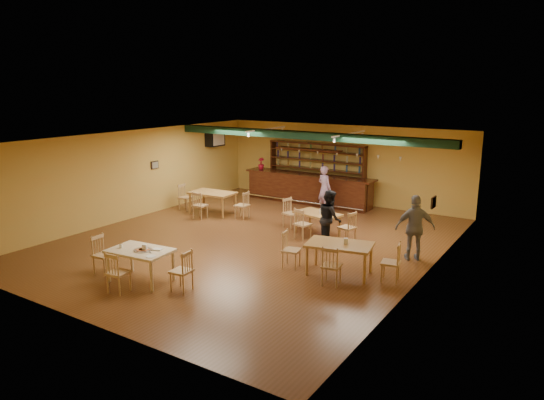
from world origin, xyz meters
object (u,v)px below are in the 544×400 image
Objects in this scene: near_table at (141,265)px; bar_counter at (308,189)px; patron_right_a at (330,218)px; dining_table_b at (317,224)px; dining_table_d at (339,259)px; patron_bar at (324,189)px; dining_table_a at (213,203)px.

bar_counter is at bearing 88.18° from near_table.
bar_counter is at bearing -3.33° from patron_right_a.
dining_table_b is at bearing 67.59° from near_table.
dining_table_d is at bearing -39.63° from dining_table_b.
patron_bar reaches higher than dining_table_b.
near_table is at bearing 113.72° from patron_right_a.
patron_bar is 1.03× the size of patron_right_a.
patron_bar reaches higher than patron_right_a.
near_table is (0.56, -9.10, -0.18)m from bar_counter.
dining_table_a is 0.95× the size of patron_bar.
dining_table_a is at bearing 108.82° from near_table.
bar_counter is 5.33m from patron_right_a.
bar_counter is 3.19× the size of patron_bar.
patron_right_a is at bearing -31.36° from dining_table_b.
dining_table_b is 3.30m from dining_table_d.
patron_right_a is (2.50, 4.75, 0.42)m from near_table.
bar_counter is 9.12m from near_table.
patron_bar is at bearing -9.47° from patron_right_a.
bar_counter reaches higher than dining_table_b.
patron_right_a reaches higher than dining_table_a.
dining_table_a is 6.91m from dining_table_d.
patron_bar is (-3.13, 5.37, 0.44)m from dining_table_d.
bar_counter is at bearing 55.70° from dining_table_a.
dining_table_a is 0.97× the size of patron_right_a.
dining_table_d reaches higher than dining_table_b.
bar_counter is 1.41m from patron_bar.
dining_table_b is (2.27, -3.55, -0.22)m from bar_counter.
patron_bar is at bearing 109.08° from dining_table_d.
near_table reaches higher than dining_table_b.
patron_right_a is at bearing -54.83° from bar_counter.
bar_counter is at bearing 136.19° from dining_table_b.
dining_table_a reaches higher than near_table.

